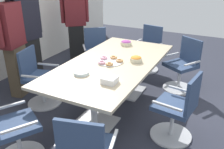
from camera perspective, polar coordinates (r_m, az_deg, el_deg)
ground_plane at (r=4.00m, az=0.00°, el=-7.27°), size 10.00×10.00×0.01m
conference_table at (r=3.70m, az=0.00°, el=1.06°), size 2.40×1.20×0.75m
office_chair_0 at (r=5.02m, az=-3.59°, el=4.70°), size 0.76×0.76×0.91m
office_chair_1 at (r=4.05m, az=-16.44°, el=-1.27°), size 0.65×0.65×0.91m
office_chair_2 at (r=3.00m, az=-22.17°, el=-11.89°), size 0.74×0.74×0.91m
office_chair_4 at (r=3.22m, az=14.88°, el=-8.08°), size 0.61×0.61×0.91m
office_chair_5 at (r=4.53m, az=15.92°, el=1.56°), size 0.74×0.74×0.91m
office_chair_6 at (r=5.26m, az=8.24°, el=5.43°), size 0.64×0.64×0.91m
person_standing_1 at (r=4.29m, az=-21.81°, el=7.20°), size 0.61×0.31×1.81m
person_standing_2 at (r=4.52m, az=-18.88°, el=8.86°), size 0.61×0.29×1.86m
person_standing_3 at (r=5.63m, az=-8.44°, el=11.94°), size 0.47×0.50×1.74m
snack_bowl_chips_orange at (r=3.68m, az=5.57°, el=3.58°), size 0.18×0.18×0.09m
snack_bowl_candy_mix at (r=4.44m, az=3.26°, el=7.30°), size 0.20×0.20×0.09m
donut_platter at (r=3.65m, az=-0.51°, el=3.12°), size 0.39×0.38×0.04m
plate_stack at (r=3.28m, az=-7.09°, el=0.41°), size 0.21×0.21×0.04m
napkin_pile at (r=3.01m, az=-0.53°, el=-1.29°), size 0.17×0.17×0.08m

